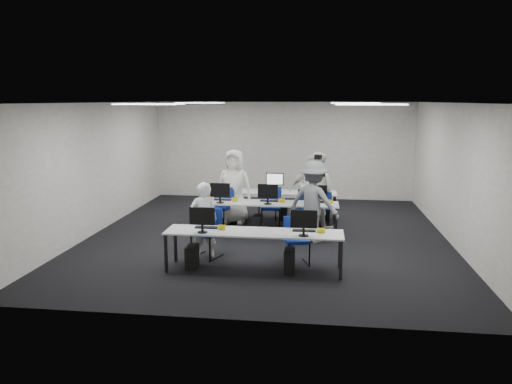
# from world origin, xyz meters

# --- Properties ---
(room) EXTENTS (9.00, 9.02, 3.00)m
(room) POSITION_xyz_m (0.00, 0.00, 1.50)
(room) COLOR black
(room) RESTS_ON ground
(ceiling_panels) EXTENTS (5.20, 4.60, 0.02)m
(ceiling_panels) POSITION_xyz_m (0.00, 0.00, 2.98)
(ceiling_panels) COLOR white
(ceiling_panels) RESTS_ON room
(desk_front) EXTENTS (3.20, 0.70, 0.73)m
(desk_front) POSITION_xyz_m (0.00, -2.40, 0.68)
(desk_front) COLOR silver
(desk_front) RESTS_ON ground
(desk_mid) EXTENTS (3.20, 0.70, 0.73)m
(desk_mid) POSITION_xyz_m (0.00, 0.20, 0.68)
(desk_mid) COLOR silver
(desk_mid) RESTS_ON ground
(desk_back) EXTENTS (3.20, 0.70, 0.73)m
(desk_back) POSITION_xyz_m (0.00, 1.60, 0.68)
(desk_back) COLOR silver
(desk_back) RESTS_ON ground
(equipment_front) EXTENTS (2.51, 0.41, 1.19)m
(equipment_front) POSITION_xyz_m (-0.19, -2.42, 0.36)
(equipment_front) COLOR #0D3DB0
(equipment_front) RESTS_ON desk_front
(equipment_mid) EXTENTS (2.91, 0.41, 1.19)m
(equipment_mid) POSITION_xyz_m (-0.19, 0.18, 0.36)
(equipment_mid) COLOR white
(equipment_mid) RESTS_ON desk_mid
(equipment_back) EXTENTS (2.91, 0.41, 1.19)m
(equipment_back) POSITION_xyz_m (0.19, 1.62, 0.36)
(equipment_back) COLOR white
(equipment_back) RESTS_ON desk_back
(chair_0) EXTENTS (0.61, 0.63, 0.95)m
(chair_0) POSITION_xyz_m (-1.01, -1.74, 0.30)
(chair_0) COLOR navy
(chair_0) RESTS_ON ground
(chair_1) EXTENTS (0.55, 0.58, 0.88)m
(chair_1) POSITION_xyz_m (0.75, -1.91, 0.28)
(chair_1) COLOR navy
(chair_1) RESTS_ON ground
(chair_2) EXTENTS (0.55, 0.57, 0.87)m
(chair_2) POSITION_xyz_m (-1.24, 0.86, 0.27)
(chair_2) COLOR navy
(chair_2) RESTS_ON ground
(chair_3) EXTENTS (0.50, 0.54, 0.96)m
(chair_3) POSITION_xyz_m (0.00, 0.77, 0.30)
(chair_3) COLOR navy
(chair_3) RESTS_ON ground
(chair_4) EXTENTS (0.60, 0.63, 0.94)m
(chair_4) POSITION_xyz_m (0.92, 0.75, 0.30)
(chair_4) COLOR navy
(chair_4) RESTS_ON ground
(chair_5) EXTENTS (0.53, 0.57, 0.95)m
(chair_5) POSITION_xyz_m (-1.17, 1.04, 0.30)
(chair_5) COLOR navy
(chair_5) RESTS_ON ground
(chair_6) EXTENTS (0.63, 0.65, 0.98)m
(chair_6) POSITION_xyz_m (-0.05, 1.02, 0.31)
(chair_6) COLOR navy
(chair_6) RESTS_ON ground
(chair_7) EXTENTS (0.50, 0.53, 0.85)m
(chair_7) POSITION_xyz_m (1.22, 1.15, 0.27)
(chair_7) COLOR navy
(chair_7) RESTS_ON ground
(handbag) EXTENTS (0.46, 0.39, 0.32)m
(handbag) POSITION_xyz_m (-1.45, 0.17, 0.89)
(handbag) COLOR tan
(handbag) RESTS_ON desk_mid
(student_0) EXTENTS (0.64, 0.54, 1.51)m
(student_0) POSITION_xyz_m (-1.07, -1.76, 0.75)
(student_0) COLOR white
(student_0) RESTS_ON ground
(student_1) EXTENTS (1.11, 1.01, 1.85)m
(student_1) POSITION_xyz_m (1.08, 0.82, 0.93)
(student_1) COLOR white
(student_1) RESTS_ON ground
(student_2) EXTENTS (0.97, 0.69, 1.85)m
(student_2) POSITION_xyz_m (-0.95, 1.06, 0.93)
(student_2) COLOR white
(student_2) RESTS_ON ground
(student_3) EXTENTS (1.02, 0.43, 1.74)m
(student_3) POSITION_xyz_m (0.94, 1.09, 0.87)
(student_3) COLOR white
(student_3) RESTS_ON ground
(photographer) EXTENTS (1.33, 1.09, 1.79)m
(photographer) POSITION_xyz_m (1.04, -0.40, 0.89)
(photographer) COLOR slate
(photographer) RESTS_ON ground
(dslr_camera) EXTENTS (0.20, 0.22, 0.10)m
(dslr_camera) POSITION_xyz_m (1.11, -0.24, 1.85)
(dslr_camera) COLOR black
(dslr_camera) RESTS_ON photographer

